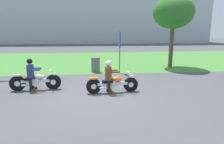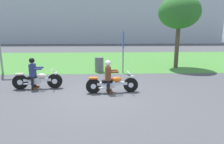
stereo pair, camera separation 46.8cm
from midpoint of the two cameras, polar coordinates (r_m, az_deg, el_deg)
The scene contains 10 objects.
ground at distance 8.03m, azimuth -5.84°, elevation -6.74°, with size 120.00×120.00×0.00m, color #4C4C51.
grass_verge at distance 17.68m, azimuth -5.81°, elevation 3.61°, with size 60.00×12.00×0.01m, color #478438.
stadium_facade at distance 43.82m, azimuth -11.42°, elevation 18.02°, with size 57.00×8.00×14.62m, color #B2B7C1.
motorcycle_lead at distance 8.19m, azimuth -1.45°, elevation -3.48°, with size 2.22×0.66×0.87m.
rider_lead at distance 8.07m, azimuth -2.65°, elevation -0.61°, with size 0.57×0.49×1.39m.
motorcycle_follow at distance 9.26m, azimuth -22.89°, elevation -2.52°, with size 2.17×0.66×0.89m.
rider_follow at distance 9.21m, azimuth -24.12°, elevation 0.02°, with size 0.57×0.49×1.41m.
tree_roadside at distance 14.45m, azimuth 16.70°, elevation 16.35°, with size 2.79×2.79×4.93m.
trash_can at distance 12.27m, azimuth -5.95°, elevation 2.09°, with size 0.54×0.54×0.94m, color #595E5B.
sign_banner at distance 11.85m, azimuth 1.12°, elevation 7.91°, with size 0.08×0.60×2.60m.
Camera 1 is at (-0.17, -7.59, 2.58)m, focal length 31.06 mm.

